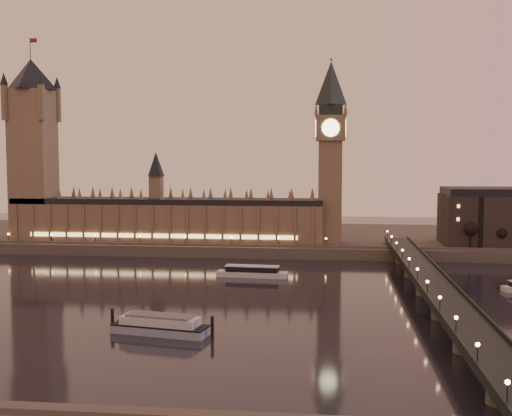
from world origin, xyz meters
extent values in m
plane|color=black|center=(0.00, 0.00, 0.00)|extent=(700.00, 700.00, 0.00)
cube|color=#423D35|center=(30.00, 165.00, 3.00)|extent=(560.00, 130.00, 6.00)
cube|color=brown|center=(-40.00, 121.00, 17.00)|extent=(180.00, 26.00, 22.00)
cube|color=black|center=(-40.00, 121.00, 29.60)|extent=(180.00, 22.00, 3.20)
cube|color=#FFCC7F|center=(-40.00, 107.50, 11.00)|extent=(153.00, 0.25, 2.20)
cube|color=brown|center=(-120.00, 121.00, 50.00)|extent=(22.00, 22.00, 88.00)
cone|color=black|center=(-120.00, 121.00, 103.00)|extent=(31.68, 31.68, 18.00)
cylinder|color=black|center=(-120.00, 121.00, 118.00)|extent=(0.44, 0.44, 12.00)
cube|color=maroon|center=(-117.80, 121.00, 122.50)|extent=(4.00, 0.15, 2.50)
cube|color=brown|center=(54.00, 121.00, 35.00)|extent=(13.00, 13.00, 58.00)
cube|color=brown|center=(54.00, 121.00, 71.00)|extent=(16.00, 16.00, 14.00)
cylinder|color=#FFEAA5|center=(54.00, 112.82, 71.00)|extent=(9.60, 0.35, 9.60)
cylinder|color=#FFEAA5|center=(45.82, 121.00, 71.00)|extent=(0.35, 9.60, 9.60)
cube|color=black|center=(54.00, 121.00, 81.00)|extent=(13.00, 13.00, 6.00)
cone|color=black|center=(54.00, 121.00, 96.00)|extent=(17.68, 17.68, 24.00)
sphere|color=gold|center=(54.00, 121.00, 109.00)|extent=(2.00, 2.00, 2.00)
cube|color=black|center=(92.00, 0.00, 8.00)|extent=(13.00, 260.00, 2.00)
cube|color=black|center=(85.70, 0.00, 9.50)|extent=(0.60, 260.00, 1.00)
cube|color=black|center=(98.30, 0.00, 9.50)|extent=(0.60, 260.00, 1.00)
cylinder|color=black|center=(128.95, 109.00, 10.64)|extent=(0.70, 0.70, 9.28)
sphere|color=black|center=(128.95, 109.00, 15.49)|extent=(6.19, 6.19, 6.19)
cylinder|color=black|center=(144.83, 109.00, 10.64)|extent=(0.70, 0.70, 9.28)
sphere|color=black|center=(144.83, 109.00, 15.49)|extent=(6.19, 6.19, 6.19)
cube|color=silver|center=(18.24, 49.71, 1.20)|extent=(33.14, 9.26, 2.40)
cube|color=black|center=(18.24, 49.71, 3.60)|extent=(24.56, 7.42, 2.40)
cube|color=silver|center=(18.24, 49.71, 5.02)|extent=(25.24, 7.75, 0.44)
cube|color=gray|center=(0.45, -47.65, 1.25)|extent=(31.73, 14.07, 2.49)
cube|color=black|center=(0.45, -47.65, 2.73)|extent=(31.73, 14.07, 0.48)
cube|color=silver|center=(0.45, -47.65, 4.22)|extent=(25.90, 12.08, 2.49)
cube|color=#595B5E|center=(0.45, -47.65, 5.80)|extent=(21.96, 10.44, 0.67)
cylinder|color=black|center=(-16.51, -43.51, 3.26)|extent=(1.05, 1.05, 6.52)
cylinder|color=black|center=(17.42, -49.80, 3.26)|extent=(1.05, 1.05, 6.52)
camera|label=1|loc=(52.08, -240.84, 55.99)|focal=45.00mm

